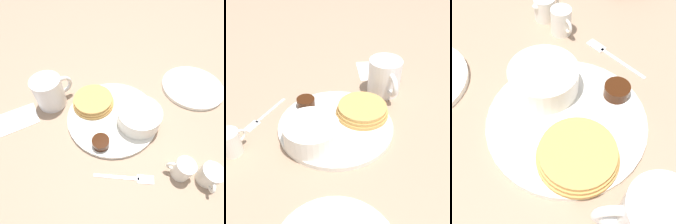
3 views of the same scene
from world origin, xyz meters
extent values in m
plane|color=#9E7F66|center=(0.00, 0.00, 0.00)|extent=(4.00, 4.00, 0.00)
cylinder|color=white|center=(0.00, 0.00, 0.01)|extent=(0.28, 0.28, 0.01)
cylinder|color=tan|center=(0.03, -0.07, 0.02)|extent=(0.13, 0.13, 0.01)
cylinder|color=tan|center=(0.03, -0.07, 0.03)|extent=(0.12, 0.12, 0.01)
cylinder|color=tan|center=(0.03, -0.07, 0.03)|extent=(0.12, 0.12, 0.01)
cylinder|color=white|center=(-0.05, 0.06, 0.04)|extent=(0.12, 0.12, 0.05)
cylinder|color=white|center=(-0.05, 0.06, 0.06)|extent=(0.10, 0.10, 0.01)
cylinder|color=#38190A|center=(0.08, 0.07, 0.02)|extent=(0.05, 0.05, 0.02)
cylinder|color=white|center=(-0.05, 0.09, 0.02)|extent=(0.04, 0.04, 0.02)
sphere|color=white|center=(-0.05, 0.09, 0.04)|extent=(0.02, 0.02, 0.02)
cylinder|color=white|center=(0.14, -0.15, 0.05)|extent=(0.09, 0.09, 0.10)
torus|color=white|center=(0.09, -0.16, 0.05)|extent=(0.06, 0.02, 0.06)
cylinder|color=white|center=(-0.05, 0.23, 0.03)|extent=(0.04, 0.04, 0.06)
torus|color=white|center=(-0.03, 0.22, 0.03)|extent=(0.03, 0.03, 0.03)
cone|color=white|center=(-0.06, 0.25, 0.05)|extent=(0.02, 0.02, 0.01)
cylinder|color=white|center=(-0.09, 0.28, 0.03)|extent=(0.05, 0.05, 0.05)
torus|color=white|center=(-0.08, 0.30, 0.03)|extent=(0.02, 0.03, 0.03)
cone|color=white|center=(-0.11, 0.26, 0.05)|extent=(0.02, 0.02, 0.01)
cube|color=silver|center=(0.09, 0.16, 0.00)|extent=(0.10, 0.07, 0.00)
cube|color=silver|center=(0.03, 0.20, 0.00)|extent=(0.04, 0.04, 0.00)
cube|color=white|center=(0.25, -0.15, 0.00)|extent=(0.12, 0.09, 0.00)
cylinder|color=white|center=(-0.30, 0.04, 0.01)|extent=(0.21, 0.21, 0.01)
camera|label=1|loc=(0.17, 0.27, 0.44)|focal=28.00mm
camera|label=2|loc=(-0.50, 0.06, 0.46)|focal=45.00mm
camera|label=3|loc=(0.04, -0.26, 0.41)|focal=45.00mm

